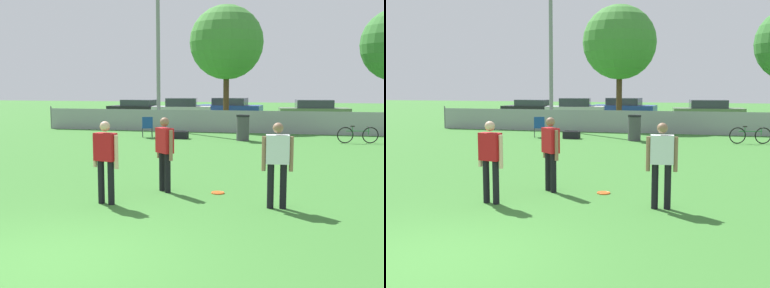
% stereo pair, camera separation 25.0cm
% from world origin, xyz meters
% --- Properties ---
extents(ground_plane, '(120.00, 120.00, 0.00)m').
position_xyz_m(ground_plane, '(0.00, 0.00, 0.00)').
color(ground_plane, '#38722D').
extents(fence_backline, '(20.28, 0.07, 1.21)m').
position_xyz_m(fence_backline, '(0.00, 18.00, 0.55)').
color(fence_backline, gray).
rests_on(fence_backline, ground_plane).
extents(light_pole, '(0.90, 0.36, 9.70)m').
position_xyz_m(light_pole, '(-4.24, 18.72, 5.63)').
color(light_pole, gray).
rests_on(light_pole, ground_plane).
extents(tree_near_pole, '(4.08, 4.08, 6.73)m').
position_xyz_m(tree_near_pole, '(-1.04, 21.17, 4.68)').
color(tree_near_pole, '#4C331E').
rests_on(tree_near_pole, ground_plane).
extents(player_thrower_red, '(0.47, 0.45, 1.65)m').
position_xyz_m(player_thrower_red, '(0.29, 4.48, 0.96)').
color(player_thrower_red, black).
rests_on(player_thrower_red, ground_plane).
extents(player_receiver_white, '(0.59, 0.26, 1.65)m').
position_xyz_m(player_receiver_white, '(2.79, 3.56, 0.96)').
color(player_receiver_white, black).
rests_on(player_receiver_white, ground_plane).
extents(player_defender_red, '(0.58, 0.31, 1.65)m').
position_xyz_m(player_defender_red, '(-0.53, 3.15, 0.96)').
color(player_defender_red, black).
rests_on(player_defender_red, ground_plane).
extents(frisbee_disc, '(0.29, 0.29, 0.03)m').
position_xyz_m(frisbee_disc, '(1.47, 4.57, 0.01)').
color(frisbee_disc, '#E5591E').
rests_on(frisbee_disc, ground_plane).
extents(folding_chair_sideline, '(0.61, 0.61, 0.94)m').
position_xyz_m(folding_chair_sideline, '(-3.59, 14.89, 0.53)').
color(folding_chair_sideline, '#333338').
rests_on(folding_chair_sideline, ground_plane).
extents(bicycle_sideline, '(1.65, 0.51, 0.71)m').
position_xyz_m(bicycle_sideline, '(5.39, 14.80, 0.35)').
color(bicycle_sideline, black).
rests_on(bicycle_sideline, ground_plane).
extents(trash_bin, '(0.56, 0.56, 1.09)m').
position_xyz_m(trash_bin, '(0.72, 14.74, 0.55)').
color(trash_bin, '#3F3F44').
rests_on(trash_bin, ground_plane).
extents(gear_bag_sideline, '(0.71, 0.39, 0.35)m').
position_xyz_m(gear_bag_sideline, '(-2.07, 14.83, 0.16)').
color(gear_bag_sideline, black).
rests_on(gear_bag_sideline, ground_plane).
extents(parked_car_dark, '(4.69, 2.30, 1.28)m').
position_xyz_m(parked_car_dark, '(-8.55, 27.91, 0.65)').
color(parked_car_dark, black).
rests_on(parked_car_dark, ground_plane).
extents(parked_car_silver, '(4.13, 2.35, 1.48)m').
position_xyz_m(parked_car_silver, '(-4.82, 25.83, 0.71)').
color(parked_car_silver, black).
rests_on(parked_car_silver, ground_plane).
extents(parked_car_blue, '(4.70, 2.18, 1.42)m').
position_xyz_m(parked_car_blue, '(-2.05, 29.24, 0.69)').
color(parked_car_blue, black).
rests_on(parked_car_blue, ground_plane).
extents(parked_car_olive, '(4.58, 2.29, 1.40)m').
position_xyz_m(parked_car_olive, '(3.84, 26.36, 0.68)').
color(parked_car_olive, black).
rests_on(parked_car_olive, ground_plane).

